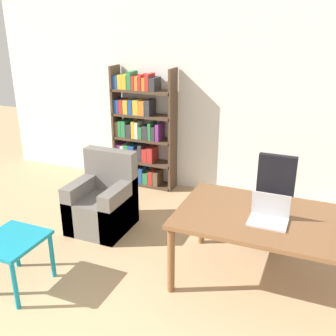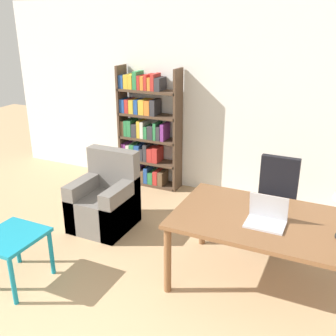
# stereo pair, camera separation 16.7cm
# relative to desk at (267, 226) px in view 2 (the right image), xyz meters

# --- Properties ---
(wall_back) EXTENTS (8.00, 0.06, 2.70)m
(wall_back) POSITION_rel_desk_xyz_m (-0.69, 1.95, 0.70)
(wall_back) COLOR white
(wall_back) RESTS_ON ground_plane
(desk) EXTENTS (1.70, 1.05, 0.72)m
(desk) POSITION_rel_desk_xyz_m (0.00, 0.00, 0.00)
(desk) COLOR brown
(desk) RESTS_ON ground_plane
(laptop) EXTENTS (0.34, 0.25, 0.26)m
(laptop) POSITION_rel_desk_xyz_m (0.00, -0.09, 0.13)
(laptop) COLOR #B2B2B7
(laptop) RESTS_ON desk
(office_chair) EXTENTS (0.54, 0.54, 0.98)m
(office_chair) POSITION_rel_desk_xyz_m (-0.08, 0.93, -0.22)
(office_chair) COLOR black
(office_chair) RESTS_ON ground_plane
(side_table_blue) EXTENTS (0.53, 0.58, 0.52)m
(side_table_blue) POSITION_rel_desk_xyz_m (-2.19, -0.96, -0.21)
(side_table_blue) COLOR teal
(side_table_blue) RESTS_ON ground_plane
(armchair) EXTENTS (0.67, 0.70, 0.94)m
(armchair) POSITION_rel_desk_xyz_m (-2.03, 0.35, -0.34)
(armchair) COLOR #66605B
(armchair) RESTS_ON ground_plane
(bookshelf) EXTENTS (0.96, 0.28, 1.80)m
(bookshelf) POSITION_rel_desk_xyz_m (-2.21, 1.76, 0.18)
(bookshelf) COLOR #4C3828
(bookshelf) RESTS_ON ground_plane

